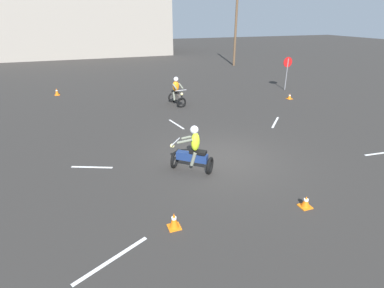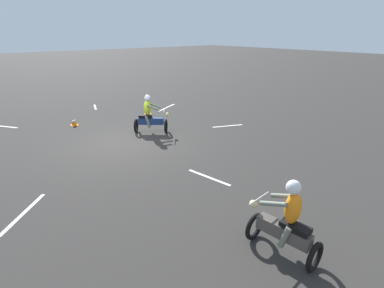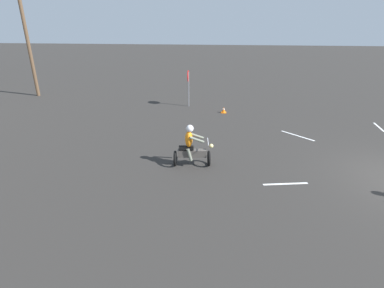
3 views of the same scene
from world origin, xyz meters
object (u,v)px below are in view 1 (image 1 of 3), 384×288
Objects in this scene: utility_pole_near at (236,24)px; traffic_cone_near_left at (57,92)px; traffic_cone_near_right at (306,202)px; utility_pole_far at (120,19)px; traffic_cone_mid_center at (290,96)px; traffic_cone_mid_left at (174,221)px; motorcycle_rider_foreground at (193,152)px; motorcycle_rider_background at (177,93)px; stop_sign at (287,67)px.

traffic_cone_near_left is at bearing -156.34° from utility_pole_near.
traffic_cone_near_right is 0.04× the size of utility_pole_near.
traffic_cone_mid_center is at bearing -74.20° from utility_pole_far.
traffic_cone_mid_center is 0.78× the size of traffic_cone_mid_left.
motorcycle_rider_foreground and motorcycle_rider_background have the same top height.
traffic_cone_mid_center is at bearing 55.43° from traffic_cone_near_right.
motorcycle_rider_foreground is 24.26m from utility_pole_near.
motorcycle_rider_background is 11.31m from traffic_cone_near_right.
stop_sign is 24.34m from utility_pole_far.
motorcycle_rider_background is at bearing 170.52° from traffic_cone_mid_center.
stop_sign is 15.99m from traffic_cone_near_left.
traffic_cone_near_left is 15.45m from traffic_cone_mid_center.
utility_pole_far is (-7.07, 24.97, 4.37)m from traffic_cone_mid_center.
utility_pole_near is at bearing 67.24° from traffic_cone_near_right.
utility_pole_near reaches higher than stop_sign.
traffic_cone_near_left is (-6.92, 4.97, -0.50)m from motorcycle_rider_background.
traffic_cone_near_right is 0.04× the size of utility_pole_far.
traffic_cone_near_left is 0.05× the size of utility_pole_far.
stop_sign is (8.52, 1.08, 0.91)m from motorcycle_rider_background.
traffic_cone_near_left is at bearing -110.69° from utility_pole_far.
motorcycle_rider_background is 8.64m from stop_sign.
traffic_cone_mid_center is 0.04× the size of utility_pole_far.
traffic_cone_near_left is (-15.44, 3.89, -1.41)m from stop_sign.
traffic_cone_near_left is at bearing 156.42° from traffic_cone_mid_center.
motorcycle_rider_foreground is 0.20× the size of utility_pole_near.
motorcycle_rider_background is 24.06m from utility_pole_far.
stop_sign reaches higher than motorcycle_rider_foreground.
stop_sign is 16.99m from traffic_cone_mid_left.
traffic_cone_near_left is 1.39× the size of traffic_cone_mid_center.
traffic_cone_near_left is 19.17m from utility_pole_near.
utility_pole_far is at bearing 131.90° from utility_pole_near.
utility_pole_near is at bearing 59.61° from traffic_cone_mid_left.
motorcycle_rider_foreground is 3.87m from traffic_cone_near_right.
utility_pole_far reaches higher than motorcycle_rider_foreground.
motorcycle_rider_foreground is 4.76× the size of traffic_cone_near_right.
motorcycle_rider_background is at bearing -90.42° from utility_pole_far.
motorcycle_rider_foreground is at bearing 70.40° from motorcycle_rider_background.
traffic_cone_near_left reaches higher than traffic_cone_mid_center.
traffic_cone_near_right is at bearing -6.13° from traffic_cone_mid_left.
utility_pole_near is at bearing -135.63° from motorcycle_rider_background.
traffic_cone_near_left is 0.06× the size of utility_pole_near.
utility_pole_near reaches higher than traffic_cone_mid_left.
traffic_cone_mid_center is (14.16, -6.18, -0.07)m from traffic_cone_near_left.
utility_pole_near is 0.90× the size of utility_pole_far.
motorcycle_rider_foreground reaches higher than traffic_cone_near_right.
traffic_cone_near_right is at bearing -123.62° from stop_sign.
traffic_cone_near_right is 1.03× the size of traffic_cone_mid_center.
utility_pole_far is at bearing 105.80° from traffic_cone_mid_center.
traffic_cone_mid_left is 35.10m from utility_pole_far.
traffic_cone_near_right is 35.32m from utility_pole_far.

